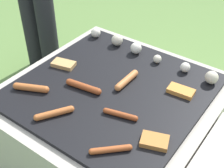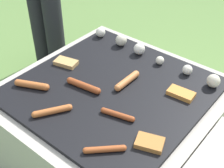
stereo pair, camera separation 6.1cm
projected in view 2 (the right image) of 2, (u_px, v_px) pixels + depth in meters
name	position (u px, v px, depth m)	size (l,w,h in m)	color
ground_plane	(112.00, 149.00, 1.62)	(14.00, 14.00, 0.00)	#608442
grill	(112.00, 121.00, 1.49)	(0.88, 0.88, 0.41)	#B2AA9E
sausage_back_left	(105.00, 149.00, 1.08)	(0.12, 0.11, 0.02)	#A34C23
sausage_mid_right	(83.00, 86.00, 1.35)	(0.17, 0.05, 0.03)	#93421E
sausage_front_left	(32.00, 85.00, 1.36)	(0.15, 0.09, 0.03)	#B7602D
sausage_front_right	(127.00, 80.00, 1.38)	(0.03, 0.16, 0.03)	#C6753D
sausage_front_center	(118.00, 115.00, 1.21)	(0.14, 0.05, 0.02)	#93421E
sausage_back_right	(52.00, 111.00, 1.23)	(0.10, 0.14, 0.03)	#B7602D
bread_slice_left	(150.00, 143.00, 1.10)	(0.12, 0.10, 0.02)	#B27033
bread_slice_center	(181.00, 93.00, 1.32)	(0.12, 0.07, 0.02)	#D18438
bread_slice_right	(67.00, 62.00, 1.51)	(0.12, 0.09, 0.02)	tan
mushroom_row	(149.00, 53.00, 1.54)	(0.73, 0.08, 0.06)	silver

